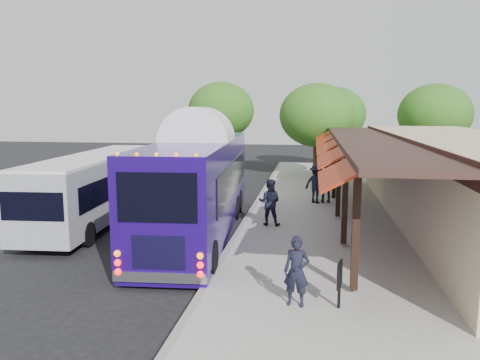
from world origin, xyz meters
The scene contains 15 objects.
ground centered at (0.00, 0.00, 0.00)m, with size 90.00×90.00×0.00m, color black.
sidewalk centered at (5.00, 4.00, 0.07)m, with size 10.00×40.00×0.15m, color #9E9B93.
curb centered at (0.05, 4.00, 0.07)m, with size 0.20×40.00×0.16m, color gray.
station_shelter centered at (8.38, 4.00, 1.85)m, with size 8.15×20.00×3.60m.
coach_bus centered at (-1.45, 1.35, 2.01)m, with size 3.22×11.81×3.74m.
city_bus centered at (-6.05, 2.57, 1.53)m, with size 2.95×10.41×2.76m.
ped_a centered at (2.40, -5.00, 0.97)m, with size 0.59×0.39×1.63m, color black.
ped_b centered at (1.10, 2.41, 1.05)m, with size 0.88×0.68×1.81m, color black.
ped_c centered at (3.39, 7.14, 1.11)m, with size 1.13×0.47×1.93m, color black.
ped_d centered at (2.91, 7.03, 1.09)m, with size 1.21×0.70×1.87m, color black.
sign_board centered at (3.37, -5.00, 0.89)m, with size 0.16×0.49×1.09m.
tree_left centered at (2.90, 16.03, 4.19)m, with size 4.91×4.91×6.28m.
tree_mid centered at (4.19, 21.30, 4.18)m, with size 4.90×4.90×6.27m.
tree_right centered at (10.93, 18.78, 4.22)m, with size 4.94×4.94×6.33m.
tree_far centered at (-4.55, 21.48, 4.47)m, with size 5.24×5.24×6.70m.
Camera 1 is at (2.70, -15.31, 4.66)m, focal length 35.00 mm.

